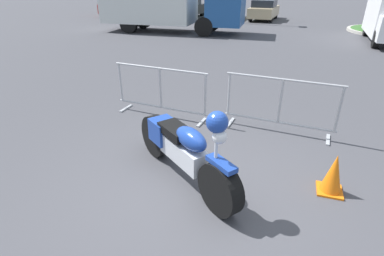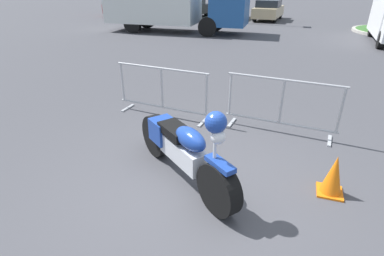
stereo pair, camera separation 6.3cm
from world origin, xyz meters
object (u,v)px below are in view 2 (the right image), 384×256
crowd_barrier_far (281,106)px  parked_car_tan (269,10)px  crowd_barrier_near (162,92)px  parked_car_red (125,6)px  parked_car_green (229,9)px  parked_car_black (192,8)px  parked_car_white (160,6)px  motorcycle (183,148)px  pedestrian (215,11)px  traffic_cone (334,176)px  box_truck (168,0)px

crowd_barrier_far → parked_car_tan: (-2.12, 18.13, 0.14)m
crowd_barrier_near → parked_car_red: (-11.24, 17.90, 0.15)m
parked_car_green → parked_car_tan: (2.89, 0.15, -0.02)m
crowd_barrier_near → parked_car_black: (-5.47, 17.98, 0.14)m
parked_car_white → parked_car_green: bearing=-89.7°
motorcycle → pedestrian: bearing=141.5°
pedestrian → traffic_cone: size_ratio=2.86×
parked_car_green → parked_car_black: bearing=93.7°
parked_car_red → traffic_cone: size_ratio=7.08×
box_truck → parked_car_red: bearing=131.5°
parked_car_green → pedestrian: (0.04, -4.12, 0.21)m
parked_car_black → parked_car_tan: (5.77, 0.15, -0.00)m
parked_car_black → traffic_cone: parked_car_black is taller
traffic_cone → parked_car_white: bearing=120.1°
parked_car_tan → traffic_cone: parked_car_tan is taller
parked_car_green → traffic_cone: size_ratio=7.21×
parked_car_tan → traffic_cone: size_ratio=7.03×
parked_car_red → parked_car_tan: bearing=-85.0°
crowd_barrier_far → parked_car_black: parked_car_black is taller
parked_car_black → pedestrian: (2.92, -4.13, 0.22)m
parked_car_red → parked_car_green: 8.66m
traffic_cone → parked_car_black: bearing=113.9°
parked_car_black → traffic_cone: 21.51m
parked_car_white → traffic_cone: 23.14m
crowd_barrier_near → pedestrian: pedestrian is taller
parked_car_red → pedestrian: pedestrian is taller
parked_car_white → parked_car_black: (2.89, -0.35, -0.02)m
motorcycle → parked_car_red: 23.49m
crowd_barrier_near → crowd_barrier_far: bearing=0.0°
motorcycle → parked_car_white: 22.49m
crowd_barrier_near → parked_car_tan: parked_car_tan is taller
motorcycle → pedestrian: size_ratio=1.18×
parked_car_tan → box_truck: bearing=151.2°
parked_car_green → pedestrian: pedestrian is taller
box_truck → parked_car_white: size_ratio=1.81×
box_truck → parked_car_tan: box_truck is taller
parked_car_green → pedestrian: bearing=-175.6°
traffic_cone → crowd_barrier_near: bearing=152.8°
crowd_barrier_near → parked_car_green: parked_car_green is taller
parked_car_red → motorcycle: bearing=-144.1°
parked_car_tan → parked_car_red: bearing=95.0°
box_truck → parked_car_red: (-6.84, 7.09, -0.93)m
parked_car_green → parked_car_white: bearing=90.3°
crowd_barrier_far → box_truck: bearing=122.3°
crowd_barrier_far → parked_car_green: parked_car_green is taller
box_truck → parked_car_white: (-3.95, 7.53, -0.91)m
crowd_barrier_near → box_truck: size_ratio=0.27×
box_truck → traffic_cone: box_truck is taller
crowd_barrier_near → parked_car_black: 18.80m
parked_car_tan → pedestrian: (-2.85, -4.28, 0.22)m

